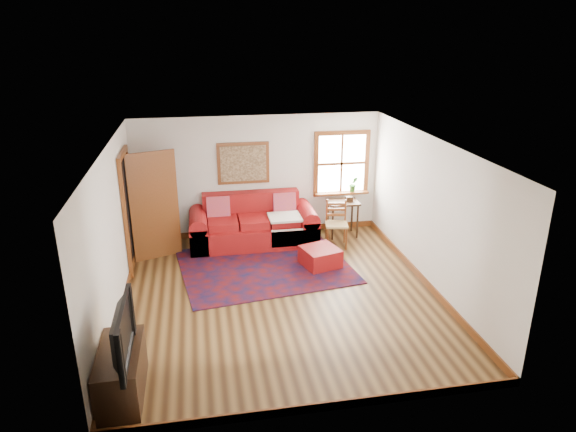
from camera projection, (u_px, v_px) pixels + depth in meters
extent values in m
plane|color=#3C2410|center=(281.00, 295.00, 8.39)|extent=(5.50, 5.50, 0.00)
cube|color=silver|center=(258.00, 176.00, 10.49)|extent=(5.00, 0.04, 2.50)
cube|color=silver|center=(323.00, 317.00, 5.41)|extent=(5.00, 0.04, 2.50)
cube|color=silver|center=(113.00, 235.00, 7.54)|extent=(0.04, 5.50, 2.50)
cube|color=silver|center=(431.00, 214.00, 8.37)|extent=(0.04, 5.50, 2.50)
cube|color=white|center=(280.00, 145.00, 7.52)|extent=(5.00, 5.50, 0.04)
cube|color=brown|center=(259.00, 231.00, 10.89)|extent=(5.00, 0.03, 0.12)
cube|color=brown|center=(123.00, 306.00, 7.95)|extent=(0.03, 5.50, 0.12)
cube|color=brown|center=(423.00, 280.00, 8.78)|extent=(0.03, 5.50, 0.12)
cube|color=white|center=(341.00, 163.00, 10.70)|extent=(1.00, 0.02, 1.20)
cube|color=brown|center=(343.00, 133.00, 10.46)|extent=(1.18, 0.06, 0.09)
cube|color=brown|center=(340.00, 193.00, 10.91)|extent=(1.18, 0.06, 0.09)
cube|color=brown|center=(316.00, 165.00, 10.59)|extent=(0.09, 0.06, 1.20)
cube|color=brown|center=(367.00, 162.00, 10.78)|extent=(0.09, 0.06, 1.20)
cube|color=brown|center=(342.00, 164.00, 10.69)|extent=(1.00, 0.04, 0.05)
cube|color=brown|center=(341.00, 193.00, 10.84)|extent=(1.15, 0.20, 0.04)
imported|color=#2A6623|center=(353.00, 184.00, 10.80)|extent=(0.18, 0.15, 0.33)
cube|color=black|center=(127.00, 213.00, 9.09)|extent=(0.02, 0.90, 2.05)
cube|color=brown|center=(126.00, 223.00, 8.64)|extent=(0.06, 0.09, 2.05)
cube|color=brown|center=(132.00, 204.00, 9.56)|extent=(0.06, 0.09, 2.05)
cube|color=brown|center=(122.00, 154.00, 8.73)|extent=(0.06, 1.08, 0.09)
cube|color=brown|center=(154.00, 206.00, 9.44)|extent=(0.86, 0.35, 2.05)
cube|color=silver|center=(154.00, 201.00, 9.41)|extent=(0.56, 0.22, 1.33)
cube|color=brown|center=(243.00, 163.00, 10.31)|extent=(1.05, 0.04, 0.85)
cube|color=tan|center=(243.00, 164.00, 10.29)|extent=(0.92, 0.03, 0.72)
cube|color=#550C0C|center=(265.00, 266.00, 9.39)|extent=(3.27, 2.77, 0.02)
cube|color=maroon|center=(254.00, 234.00, 10.31)|extent=(2.52, 1.04, 0.44)
cube|color=maroon|center=(251.00, 205.00, 10.49)|extent=(1.96, 0.28, 0.55)
cube|color=maroon|center=(199.00, 235.00, 10.11)|extent=(0.35, 1.04, 0.55)
cube|color=maroon|center=(306.00, 228.00, 10.47)|extent=(0.35, 1.04, 0.55)
cube|color=#E2561F|center=(218.00, 208.00, 10.20)|extent=(0.46, 0.22, 0.48)
cube|color=#E2561F|center=(285.00, 204.00, 10.42)|extent=(0.46, 0.22, 0.48)
cube|color=silver|center=(285.00, 217.00, 10.09)|extent=(0.64, 0.57, 0.04)
cube|color=maroon|center=(320.00, 257.00, 9.37)|extent=(0.76, 0.76, 0.35)
cube|color=#311C10|center=(343.00, 202.00, 10.56)|extent=(0.63, 0.47, 0.04)
cylinder|color=#311C10|center=(333.00, 224.00, 10.47)|extent=(0.04, 0.04, 0.71)
cylinder|color=#311C10|center=(357.00, 222.00, 10.55)|extent=(0.04, 0.04, 0.71)
cylinder|color=#311C10|center=(328.00, 217.00, 10.83)|extent=(0.04, 0.04, 0.71)
cylinder|color=#311C10|center=(352.00, 215.00, 10.91)|extent=(0.04, 0.04, 0.71)
cube|color=tan|center=(337.00, 224.00, 10.12)|extent=(0.50, 0.48, 0.04)
cylinder|color=brown|center=(327.00, 239.00, 10.04)|extent=(0.04, 0.04, 0.44)
cylinder|color=brown|center=(346.00, 239.00, 10.04)|extent=(0.04, 0.04, 0.44)
cylinder|color=brown|center=(327.00, 221.00, 10.29)|extent=(0.04, 0.04, 0.92)
cylinder|color=brown|center=(345.00, 221.00, 10.29)|extent=(0.04, 0.04, 0.92)
cube|color=brown|center=(336.00, 209.00, 10.20)|extent=(0.37, 0.10, 0.28)
cube|color=#311C10|center=(121.00, 373.00, 6.04)|extent=(0.49, 1.09, 0.60)
imported|color=black|center=(115.00, 334.00, 5.70)|extent=(0.15, 1.13, 0.65)
cylinder|color=silver|center=(126.00, 326.00, 6.27)|extent=(0.12, 0.12, 0.18)
cylinder|color=#FFA53F|center=(126.00, 328.00, 6.28)|extent=(0.07, 0.07, 0.12)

